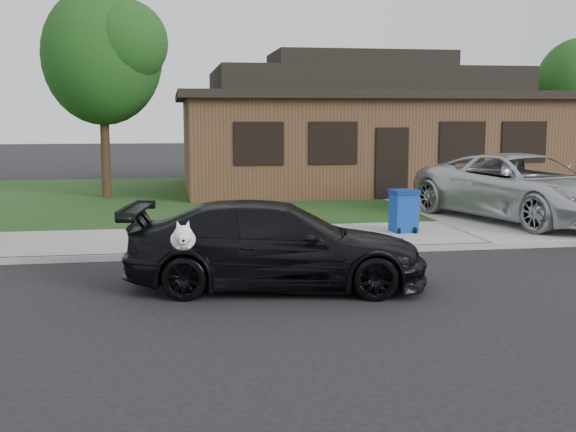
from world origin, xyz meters
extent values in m
plane|color=black|center=(0.00, 0.00, 0.00)|extent=(120.00, 120.00, 0.00)
cube|color=gray|center=(0.00, 5.00, 0.06)|extent=(60.00, 3.00, 0.12)
cube|color=gray|center=(0.00, 3.50, 0.06)|extent=(60.00, 0.12, 0.12)
cube|color=#193814|center=(0.00, 13.00, 0.07)|extent=(60.00, 13.00, 0.13)
cube|color=gray|center=(6.00, 10.00, 0.07)|extent=(4.50, 13.00, 0.14)
imported|color=black|center=(-0.97, 0.97, 0.67)|extent=(4.83, 2.58, 1.33)
ellipsoid|color=white|center=(-2.39, 0.10, 0.94)|extent=(0.34, 0.40, 0.30)
sphere|color=white|center=(-2.39, -0.13, 1.04)|extent=(0.26, 0.26, 0.26)
cube|color=white|center=(-2.39, -0.26, 1.00)|extent=(0.09, 0.12, 0.07)
sphere|color=black|center=(-2.39, -0.32, 1.00)|extent=(0.04, 0.04, 0.04)
cone|color=white|center=(-2.46, -0.08, 1.18)|extent=(0.11, 0.11, 0.14)
cone|color=white|center=(-2.33, -0.08, 1.18)|extent=(0.11, 0.11, 0.14)
imported|color=#B8BBC0|center=(5.76, 6.20, 0.94)|extent=(4.22, 6.25, 1.59)
cube|color=navy|center=(2.45, 5.14, 0.53)|extent=(0.55, 0.55, 0.83)
cube|color=navy|center=(2.45, 5.14, 0.99)|extent=(0.60, 0.60, 0.09)
cylinder|color=black|center=(2.27, 4.89, 0.18)|extent=(0.06, 0.13, 0.13)
cylinder|color=black|center=(2.64, 4.89, 0.18)|extent=(0.06, 0.13, 0.13)
cube|color=#422B1C|center=(4.00, 15.00, 1.63)|extent=(12.00, 8.00, 3.00)
cube|color=black|center=(4.00, 15.00, 3.25)|extent=(12.60, 8.60, 0.25)
cube|color=black|center=(4.00, 15.00, 3.78)|extent=(10.00, 6.50, 0.80)
cube|color=black|center=(4.00, 15.00, 4.48)|extent=(6.00, 3.50, 0.60)
cube|color=black|center=(4.00, 10.97, 1.23)|extent=(1.00, 0.06, 2.10)
cube|color=black|center=(0.00, 10.97, 1.83)|extent=(1.30, 0.05, 1.10)
cube|color=black|center=(2.20, 10.97, 1.83)|extent=(1.30, 0.05, 1.10)
cube|color=black|center=(6.20, 10.97, 1.83)|extent=(1.30, 0.05, 1.10)
cube|color=black|center=(8.20, 10.97, 1.83)|extent=(1.30, 0.05, 1.10)
cylinder|color=#332114|center=(-4.50, 13.00, 1.37)|extent=(0.28, 0.28, 2.48)
ellipsoid|color=#143811|center=(-4.50, 13.00, 4.41)|extent=(3.60, 3.60, 4.14)
sphere|color=#26591E|center=(-3.78, 12.46, 4.77)|extent=(2.52, 2.52, 2.52)
cylinder|color=#332114|center=(12.00, 14.50, 1.14)|extent=(0.28, 0.28, 2.03)
camera|label=1|loc=(-2.54, -9.80, 2.64)|focal=45.00mm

